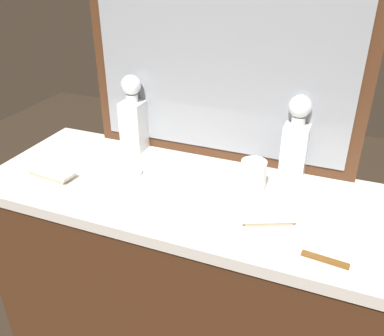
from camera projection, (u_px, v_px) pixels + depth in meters
The scene contains 9 objects.
dresser at pixel (192, 296), 1.55m from camera, with size 1.40×0.54×0.95m.
dresser_mirror at pixel (221, 62), 1.36m from camera, with size 0.97×0.03×0.71m.
crystal_decanter_far_left at pixel (295, 145), 1.35m from camera, with size 0.08×0.08×0.29m.
crystal_decanter_left at pixel (134, 121), 1.53m from camera, with size 0.08×0.08×0.29m.
crystal_tumbler_left at pixel (253, 176), 1.31m from camera, with size 0.08×0.08×0.10m.
silver_brush_right at pixel (267, 218), 1.17m from camera, with size 0.16×0.12×0.02m.
silver_brush_far_left at pixel (52, 173), 1.39m from camera, with size 0.17×0.08×0.02m.
porcelain_dish at pixel (131, 172), 1.42m from camera, with size 0.08×0.08×0.01m.
tortoiseshell_comb at pixel (325, 260), 1.02m from camera, with size 0.12×0.03×0.01m.
Camera 1 is at (0.42, -1.05, 1.64)m, focal length 38.40 mm.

